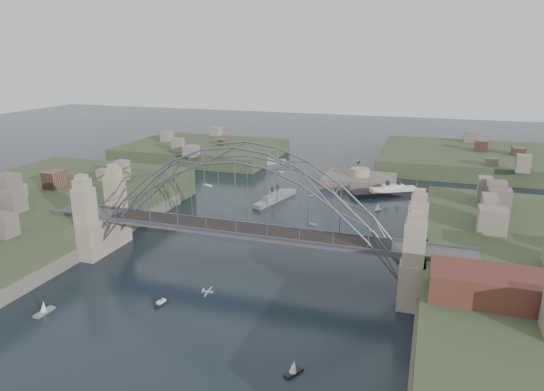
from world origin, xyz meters
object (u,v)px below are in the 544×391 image
Objects in this scene: wharf_shed at (507,288)px; naval_cruiser_far at (264,162)px; bridge at (242,209)px; fort_island at (359,186)px; naval_cruiser_near at (275,198)px; ocean_liner at (393,192)px.

wharf_shed is 124.41m from naval_cruiser_far.
bridge is 72.14m from fort_island.
fort_island is 31.80m from naval_cruiser_near.
naval_cruiser_far reaches higher than naval_cruiser_near.
fort_island is at bearing 50.75° from naval_cruiser_near.
ocean_liner reaches higher than fort_island.
naval_cruiser_near is at bearing -129.25° from fort_island.
naval_cruiser_far is at bearing 106.70° from bridge.
wharf_shed is 1.39× the size of naval_cruiser_far.
wharf_shed is 1.04× the size of naval_cruiser_near.
bridge is 4.20× the size of wharf_shed.
bridge is 92.72m from naval_cruiser_far.
ocean_liner is at bearing -28.40° from naval_cruiser_far.
fort_island is 14.15m from ocean_liner.
bridge is at bearing -79.87° from naval_cruiser_near.
naval_cruiser_near is 1.33× the size of naval_cruiser_far.
fort_island is at bearing 142.04° from ocean_liner.
bridge is 66.52m from ocean_liner.
ocean_liner is at bearing 105.50° from wharf_shed.
fort_island is at bearing 110.85° from wharf_shed.
bridge is 3.58× the size of ocean_liner.
bridge reaches higher than wharf_shed.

